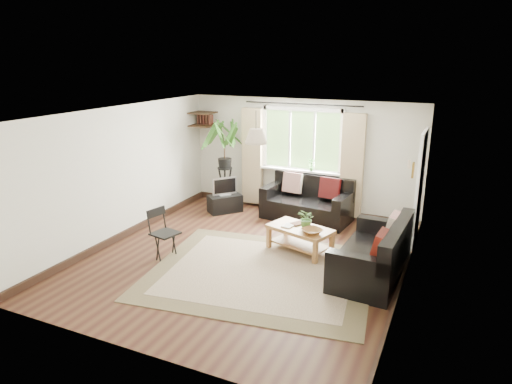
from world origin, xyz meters
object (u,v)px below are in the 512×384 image
at_px(sofa_back, 307,200).
at_px(coffee_table, 300,239).
at_px(folding_chair, 165,234).
at_px(sofa_right, 372,250).
at_px(tv_stand, 225,203).
at_px(palm_stand, 225,164).

height_order(sofa_back, coffee_table, sofa_back).
relative_size(coffee_table, folding_chair, 1.30).
distance_m(sofa_right, folding_chair, 3.31).
relative_size(tv_stand, palm_stand, 0.36).
relative_size(sofa_back, tv_stand, 2.54).
height_order(tv_stand, palm_stand, palm_stand).
bearing_deg(palm_stand, coffee_table, -35.45).
distance_m(palm_stand, folding_chair, 2.89).
xyz_separation_m(palm_stand, folding_chair, (0.38, -2.81, -0.55)).
bearing_deg(palm_stand, tv_stand, -63.72).
distance_m(coffee_table, palm_stand, 2.95).
xyz_separation_m(sofa_right, folding_chair, (-3.23, -0.74, -0.01)).
bearing_deg(sofa_back, sofa_right, -43.85).
bearing_deg(coffee_table, folding_chair, -149.29).
height_order(sofa_back, sofa_right, sofa_right).
bearing_deg(coffee_table, tv_stand, 148.60).
distance_m(tv_stand, palm_stand, 0.86).
relative_size(sofa_right, tv_stand, 2.57).
distance_m(sofa_back, palm_stand, 2.00).
xyz_separation_m(tv_stand, folding_chair, (0.22, -2.47, 0.23)).
bearing_deg(palm_stand, folding_chair, -82.24).
bearing_deg(sofa_right, sofa_back, -136.59).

